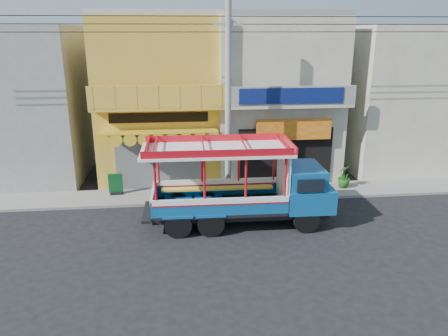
# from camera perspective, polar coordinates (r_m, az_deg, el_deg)

# --- Properties ---
(ground) EXTENTS (90.00, 90.00, 0.00)m
(ground) POSITION_cam_1_polar(r_m,az_deg,el_deg) (16.97, 5.20, -8.26)
(ground) COLOR black
(ground) RESTS_ON ground
(sidewalk) EXTENTS (30.00, 2.00, 0.12)m
(sidewalk) POSITION_cam_1_polar(r_m,az_deg,el_deg) (20.56, 3.05, -3.28)
(sidewalk) COLOR slate
(sidewalk) RESTS_ON ground
(shophouse_left) EXTENTS (6.00, 7.50, 8.24)m
(shophouse_left) POSITION_cam_1_polar(r_m,az_deg,el_deg) (23.16, -8.32, 9.30)
(shophouse_left) COLOR gold
(shophouse_left) RESTS_ON ground
(shophouse_right) EXTENTS (6.00, 6.75, 8.24)m
(shophouse_right) POSITION_cam_1_polar(r_m,az_deg,el_deg) (23.72, 6.52, 9.56)
(shophouse_right) COLOR #B1A591
(shophouse_right) RESTS_ON ground
(party_pilaster) EXTENTS (0.35, 0.30, 8.00)m
(party_pilaster) POSITION_cam_1_polar(r_m,az_deg,el_deg) (20.21, 0.02, 7.97)
(party_pilaster) COLOR #B1A591
(party_pilaster) RESTS_ON ground
(filler_building_left) EXTENTS (6.00, 6.00, 7.60)m
(filler_building_left) POSITION_cam_1_polar(r_m,az_deg,el_deg) (24.52, -24.99, 7.58)
(filler_building_left) COLOR gray
(filler_building_left) RESTS_ON ground
(filler_building_right) EXTENTS (6.00, 6.00, 7.60)m
(filler_building_right) POSITION_cam_1_polar(r_m,az_deg,el_deg) (26.22, 21.76, 8.52)
(filler_building_right) COLOR #B1A591
(filler_building_right) RESTS_ON ground
(utility_pole) EXTENTS (28.00, 0.26, 9.00)m
(utility_pole) POSITION_cam_1_polar(r_m,az_deg,el_deg) (18.55, 1.01, 10.32)
(utility_pole) COLOR gray
(utility_pole) RESTS_ON ground
(songthaew_truck) EXTENTS (7.30, 2.56, 3.39)m
(songthaew_truck) POSITION_cam_1_polar(r_m,az_deg,el_deg) (16.99, 3.79, -2.21)
(songthaew_truck) COLOR black
(songthaew_truck) RESTS_ON ground
(green_sign) EXTENTS (0.64, 0.33, 0.98)m
(green_sign) POSITION_cam_1_polar(r_m,az_deg,el_deg) (20.71, -13.95, -2.25)
(green_sign) COLOR black
(green_sign) RESTS_ON sidewalk
(potted_plant_a) EXTENTS (1.10, 1.06, 0.95)m
(potted_plant_a) POSITION_cam_1_polar(r_m,az_deg,el_deg) (21.38, 9.55, -1.15)
(potted_plant_a) COLOR #1D5217
(potted_plant_a) RESTS_ON sidewalk
(potted_plant_c) EXTENTS (0.85, 0.85, 1.10)m
(potted_plant_c) POSITION_cam_1_polar(r_m,az_deg,el_deg) (21.73, 15.41, -1.05)
(potted_plant_c) COLOR #1D5217
(potted_plant_c) RESTS_ON sidewalk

